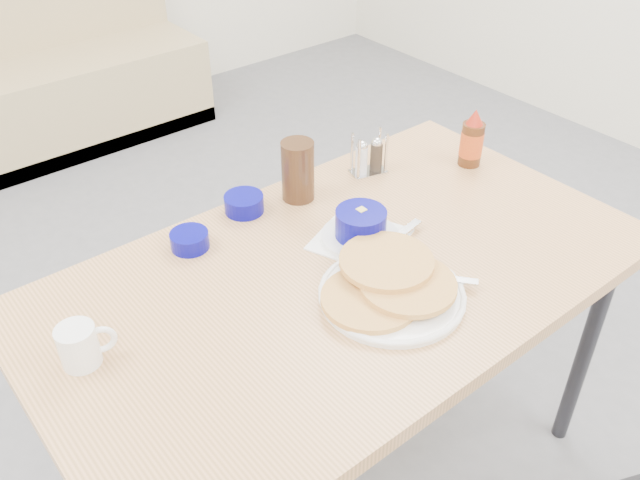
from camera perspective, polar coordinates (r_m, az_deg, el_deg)
booth_bench at (r=3.77m, az=-24.70°, el=11.73°), size 1.90×0.56×1.22m
dining_table at (r=1.57m, az=2.00°, el=-4.29°), size 1.40×0.80×0.76m
pancake_plate at (r=1.45m, az=5.93°, el=-3.99°), size 0.33×0.31×0.06m
coffee_mug at (r=1.36m, az=-19.53°, el=-8.33°), size 0.11×0.08×0.09m
grits_setting at (r=1.60m, az=3.48°, el=1.02°), size 0.28×0.26×0.08m
creamer_bowl at (r=1.61m, az=-10.92°, el=-0.02°), size 0.09×0.09×0.04m
butter_bowl at (r=1.72m, az=-6.41°, el=3.06°), size 0.10×0.10×0.04m
amber_tumbler at (r=1.73m, az=-1.88°, el=5.86°), size 0.10×0.10×0.16m
condiment_caddy at (r=1.87m, az=4.13°, el=6.83°), size 0.11×0.08×0.12m
syrup_bottle at (r=1.93m, az=12.66°, el=8.14°), size 0.06×0.06×0.17m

